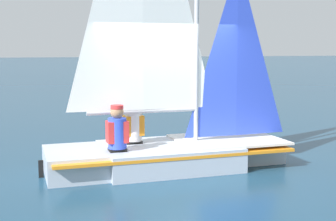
{
  "coord_description": "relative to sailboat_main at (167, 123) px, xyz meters",
  "views": [
    {
      "loc": [
        -7.41,
        3.12,
        2.05
      ],
      "look_at": [
        0.0,
        0.0,
        1.01
      ],
      "focal_mm": 50.0,
      "sensor_mm": 36.0,
      "label": 1
    }
  ],
  "objects": [
    {
      "name": "ground_plane",
      "position": [
        -0.0,
        -0.02,
        -0.79
      ],
      "size": [
        260.0,
        260.0,
        0.0
      ],
      "primitive_type": "plane",
      "color": "navy"
    },
    {
      "name": "sailor_crew",
      "position": [
        -0.18,
        0.95,
        -0.16
      ],
      "size": [
        0.32,
        0.36,
        1.16
      ],
      "rotation": [
        0.0,
        0.0,
        4.63
      ],
      "color": "black",
      "rests_on": "ground_plane"
    },
    {
      "name": "sailboat_main",
      "position": [
        0.0,
        0.0,
        0.0
      ],
      "size": [
        1.94,
        4.33,
        6.06
      ],
      "rotation": [
        0.0,
        0.0,
        4.63
      ],
      "color": "#B2BCCC",
      "rests_on": "ground_plane"
    },
    {
      "name": "sailor_helm",
      "position": [
        0.34,
        0.5,
        -0.17
      ],
      "size": [
        0.32,
        0.36,
        1.16
      ],
      "rotation": [
        0.0,
        0.0,
        4.63
      ],
      "color": "black",
      "rests_on": "ground_plane"
    }
  ]
}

